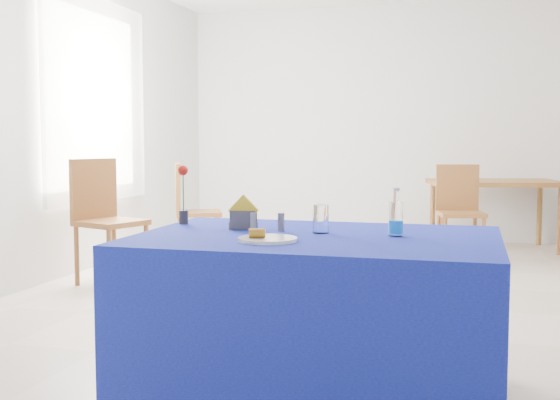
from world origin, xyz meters
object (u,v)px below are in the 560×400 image
(water_bottle, at_px, (396,220))
(oak_table, at_px, (494,187))
(plate, at_px, (268,239))
(chair_win_b, at_px, (189,205))
(chair_bg_left, at_px, (459,205))
(blue_table, at_px, (316,318))
(chair_win_a, at_px, (103,212))

(water_bottle, relative_size, oak_table, 0.14)
(plate, distance_m, water_bottle, 0.59)
(oak_table, xyz_separation_m, chair_win_b, (-2.88, -1.61, -0.12))
(chair_bg_left, bearing_deg, chair_win_b, -175.20)
(blue_table, relative_size, water_bottle, 7.44)
(blue_table, bearing_deg, chair_bg_left, 82.17)
(water_bottle, xyz_separation_m, oak_table, (0.56, 4.82, -0.15))
(oak_table, xyz_separation_m, chair_bg_left, (-0.35, -0.81, -0.13))
(blue_table, xyz_separation_m, chair_win_b, (-1.97, 3.27, 0.18))
(plate, height_order, oak_table, plate)
(blue_table, bearing_deg, chair_win_a, 136.71)
(blue_table, xyz_separation_m, chair_bg_left, (0.56, 4.07, 0.17))
(water_bottle, bearing_deg, blue_table, -169.01)
(plate, relative_size, chair_win_a, 0.24)
(chair_win_a, distance_m, chair_win_b, 1.18)
(chair_win_a, bearing_deg, plate, -118.05)
(blue_table, relative_size, chair_bg_left, 1.69)
(plate, relative_size, water_bottle, 1.17)
(chair_bg_left, bearing_deg, water_bottle, -105.74)
(water_bottle, height_order, chair_bg_left, water_bottle)
(chair_bg_left, height_order, chair_win_b, chair_win_b)
(chair_bg_left, bearing_deg, oak_table, 53.99)
(chair_win_a, bearing_deg, oak_table, -28.76)
(chair_win_a, bearing_deg, blue_table, -112.99)
(plate, height_order, chair_bg_left, chair_bg_left)
(water_bottle, distance_m, chair_win_a, 3.33)
(water_bottle, xyz_separation_m, chair_win_b, (-2.32, 3.21, -0.27))
(blue_table, height_order, oak_table, blue_table)
(blue_table, height_order, chair_win_a, chair_win_a)
(chair_bg_left, relative_size, chair_win_a, 0.92)
(oak_table, relative_size, chair_bg_left, 1.59)
(blue_table, bearing_deg, plate, -124.56)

